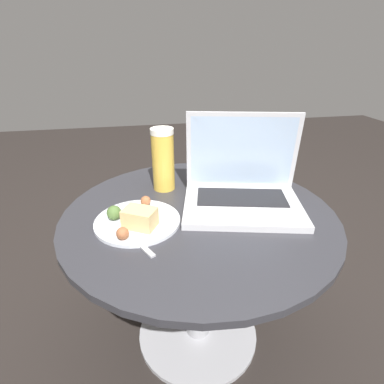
% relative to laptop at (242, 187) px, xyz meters
% --- Properties ---
extents(ground_plane, '(6.00, 6.00, 0.00)m').
position_rel_laptop_xyz_m(ground_plane, '(-0.13, -0.02, -0.53)').
color(ground_plane, black).
extents(table, '(0.74, 0.74, 0.48)m').
position_rel_laptop_xyz_m(table, '(-0.13, -0.02, -0.18)').
color(table, '#9E9EA3').
rests_on(table, ground_plane).
extents(napkin, '(0.17, 0.15, 0.00)m').
position_rel_laptop_xyz_m(napkin, '(-0.30, -0.04, -0.05)').
color(napkin, silver).
rests_on(napkin, table).
extents(laptop, '(0.36, 0.30, 0.25)m').
position_rel_laptop_xyz_m(laptop, '(0.00, 0.00, 0.00)').
color(laptop, silver).
rests_on(laptop, table).
extents(beer_glass, '(0.07, 0.07, 0.19)m').
position_rel_laptop_xyz_m(beer_glass, '(-0.20, 0.14, 0.05)').
color(beer_glass, gold).
rests_on(beer_glass, table).
extents(snack_plate, '(0.22, 0.22, 0.06)m').
position_rel_laptop_xyz_m(snack_plate, '(-0.30, -0.06, -0.04)').
color(snack_plate, silver).
rests_on(snack_plate, table).
extents(fork, '(0.09, 0.16, 0.01)m').
position_rel_laptop_xyz_m(fork, '(-0.31, -0.11, -0.05)').
color(fork, '#B2B2B7').
rests_on(fork, table).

